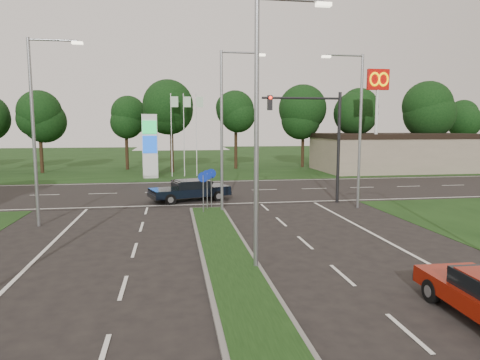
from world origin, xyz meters
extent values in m
cube|color=black|center=(0.00, 55.00, 0.00)|extent=(160.00, 50.00, 0.02)
cube|color=black|center=(0.00, 24.00, 0.00)|extent=(160.00, 12.00, 0.02)
cube|color=slate|center=(0.00, 4.00, 0.06)|extent=(2.00, 26.00, 0.12)
cube|color=gray|center=(22.00, 36.00, 2.00)|extent=(16.00, 9.00, 4.00)
cylinder|color=gray|center=(0.80, 6.00, 4.50)|extent=(0.16, 0.16, 9.00)
cylinder|color=gray|center=(1.90, 6.00, 8.90)|extent=(2.20, 0.10, 0.10)
cube|color=#FFF2CC|center=(3.00, 6.00, 8.80)|extent=(0.50, 0.22, 0.12)
cylinder|color=gray|center=(0.80, 16.00, 4.50)|extent=(0.16, 0.16, 9.00)
cylinder|color=gray|center=(1.90, 16.00, 8.90)|extent=(2.20, 0.10, 0.10)
cube|color=#FFF2CC|center=(3.00, 16.00, 8.80)|extent=(0.50, 0.22, 0.12)
cylinder|color=gray|center=(-8.50, 14.00, 4.50)|extent=(0.16, 0.16, 9.00)
cylinder|color=gray|center=(-7.40, 14.00, 8.90)|extent=(2.20, 0.10, 0.10)
cube|color=#FFF2CC|center=(-6.30, 14.00, 8.80)|extent=(0.50, 0.22, 0.12)
cylinder|color=gray|center=(9.00, 16.00, 4.50)|extent=(0.16, 0.16, 9.00)
cylinder|color=gray|center=(7.90, 16.00, 8.90)|extent=(2.20, 0.10, 0.10)
cube|color=#FFF2CC|center=(6.80, 16.00, 8.80)|extent=(0.50, 0.22, 0.12)
cylinder|color=black|center=(8.50, 18.00, 3.50)|extent=(0.20, 0.20, 7.00)
cylinder|color=black|center=(6.00, 18.00, 6.60)|extent=(5.00, 0.14, 0.14)
cube|color=black|center=(4.00, 18.00, 6.30)|extent=(0.28, 0.28, 0.90)
sphere|color=#FF190C|center=(4.00, 17.82, 6.60)|extent=(0.20, 0.20, 0.20)
cylinder|color=gray|center=(-0.30, 15.50, 1.10)|extent=(0.06, 0.06, 2.20)
cylinder|color=#0C26A5|center=(-0.30, 15.50, 2.10)|extent=(0.56, 0.04, 0.56)
cylinder|color=gray|center=(0.00, 16.50, 1.10)|extent=(0.06, 0.06, 2.20)
cylinder|color=#0C26A5|center=(0.00, 16.50, 2.10)|extent=(0.56, 0.04, 0.56)
cylinder|color=gray|center=(0.30, 17.20, 1.10)|extent=(0.06, 0.06, 2.20)
cylinder|color=#0C26A5|center=(0.30, 17.20, 2.10)|extent=(0.56, 0.04, 0.56)
cube|color=silver|center=(-4.00, 33.00, 3.00)|extent=(1.40, 0.30, 6.00)
cube|color=#0CA53F|center=(-4.00, 32.82, 4.80)|extent=(1.30, 0.08, 1.20)
cube|color=#0C3FBF|center=(-4.00, 32.82, 3.20)|extent=(1.30, 0.08, 1.60)
cylinder|color=silver|center=(-2.00, 34.00, 4.00)|extent=(0.08, 0.08, 8.00)
cube|color=#B2D8B2|center=(-1.65, 34.00, 7.20)|extent=(0.70, 0.02, 1.00)
cylinder|color=silver|center=(-0.80, 34.00, 4.00)|extent=(0.08, 0.08, 8.00)
cube|color=#B2D8B2|center=(-0.45, 34.00, 7.20)|extent=(0.70, 0.02, 1.00)
cylinder|color=silver|center=(0.40, 34.00, 4.00)|extent=(0.08, 0.08, 8.00)
cube|color=#B2D8B2|center=(0.75, 34.00, 7.20)|extent=(0.70, 0.02, 1.00)
cylinder|color=silver|center=(18.00, 32.00, 5.00)|extent=(0.30, 0.30, 10.00)
cube|color=#BF0C07|center=(18.00, 32.00, 9.40)|extent=(2.20, 0.35, 2.00)
torus|color=#FFC600|center=(17.55, 31.78, 9.40)|extent=(1.06, 0.16, 1.06)
torus|color=#FFC600|center=(18.45, 31.78, 9.40)|extent=(1.06, 0.16, 1.06)
cylinder|color=black|center=(0.00, 40.00, 2.20)|extent=(0.36, 0.36, 4.40)
sphere|color=black|center=(0.00, 40.00, 6.50)|extent=(6.00, 6.00, 6.00)
sphere|color=black|center=(0.30, 39.80, 7.50)|extent=(4.80, 4.80, 4.80)
cylinder|color=black|center=(5.10, 2.56, 0.32)|extent=(0.23, 0.65, 0.65)
cube|color=black|center=(-0.87, 20.00, 0.63)|extent=(5.42, 3.43, 0.52)
cube|color=black|center=(-0.77, 20.03, 1.12)|extent=(2.63, 2.32, 0.48)
cube|color=black|center=(-0.77, 20.03, 1.36)|extent=(2.21, 2.10, 0.05)
cylinder|color=black|center=(-2.13, 18.62, 0.35)|extent=(0.75, 0.42, 0.71)
cylinder|color=black|center=(-2.68, 20.44, 0.35)|extent=(0.75, 0.42, 0.71)
cylinder|color=black|center=(0.95, 19.56, 0.35)|extent=(0.75, 0.42, 0.71)
cylinder|color=black|center=(0.40, 21.38, 0.35)|extent=(0.75, 0.42, 0.71)
camera|label=1|loc=(-1.95, -7.86, 4.88)|focal=32.00mm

